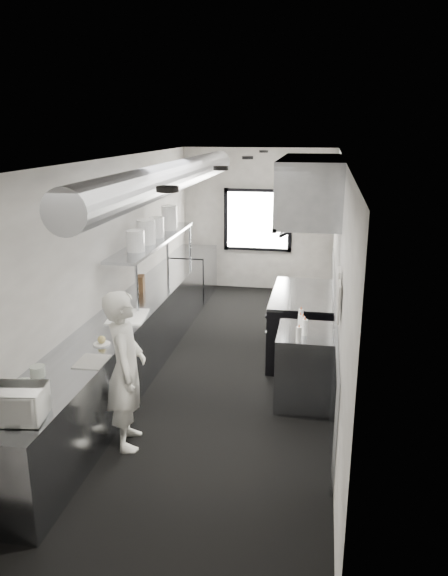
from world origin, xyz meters
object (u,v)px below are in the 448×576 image
at_px(range, 301,324).
at_px(plate_stack_c, 157,227).
at_px(exhaust_hood, 311,189).
at_px(cutting_board, 127,317).
at_px(knife_block, 141,283).
at_px(microwave, 14,404).
at_px(far_work_table, 193,274).
at_px(small_plate, 102,344).
at_px(squeeze_bottle_a, 299,334).
at_px(line_cook, 126,370).
at_px(plate_stack_d, 169,218).
at_px(squeeze_bottle_c, 303,323).
at_px(bottle_station, 304,367).
at_px(squeeze_bottle_d, 300,321).
at_px(deli_tub_b, 23,385).
at_px(deli_tub_a, 38,371).
at_px(plate_stack_b, 146,232).
at_px(prep_counter, 126,347).
at_px(plate_stack_a, 136,241).
at_px(squeeze_bottle_b, 305,327).
at_px(pass_shelf, 155,241).
at_px(squeeze_bottle_e, 301,316).

xyz_separation_m(range, plate_stack_c, (-2.23, 0.43, 1.26)).
xyz_separation_m(exhaust_hood, range, (-0.06, 0.00, -1.92)).
relative_size(cutting_board, knife_block, 2.67).
distance_m(range, microwave, 4.42).
height_order(range, far_work_table, range).
distance_m(small_plate, cutting_board, 0.89).
bearing_deg(squeeze_bottle_a, line_cook, -151.82).
height_order(small_plate, plate_stack_d, plate_stack_d).
relative_size(microwave, squeeze_bottle_c, 2.81).
xyz_separation_m(bottle_station, squeeze_bottle_d, (-0.08, 0.10, 0.53)).
bearing_deg(small_plate, deli_tub_b, -103.66).
height_order(deli_tub_a, plate_stack_b, plate_stack_b).
relative_size(far_work_table, plate_stack_c, 3.87).
xyz_separation_m(deli_tub_a, deli_tub_b, (0.02, -0.29, -0.00)).
xyz_separation_m(prep_counter, plate_stack_a, (-0.04, 0.65, 1.26)).
xyz_separation_m(exhaust_hood, deli_tub_a, (-2.42, -3.06, -1.44)).
bearing_deg(plate_stack_a, plate_stack_c, 90.25).
height_order(exhaust_hood, bottle_station, exhaust_hood).
distance_m(prep_counter, cutting_board, 0.48).
relative_size(range, squeeze_bottle_b, 8.44).
bearing_deg(knife_block, squeeze_bottle_b, -39.02).
height_order(plate_stack_d, squeeze_bottle_a, plate_stack_d).
relative_size(plate_stack_c, squeeze_bottle_c, 1.91).
height_order(small_plate, squeeze_bottle_c, squeeze_bottle_c).
relative_size(deli_tub_a, plate_stack_b, 0.42).
bearing_deg(exhaust_hood, pass_shelf, 172.53).
height_order(prep_counter, squeeze_bottle_c, squeeze_bottle_c).
height_order(prep_counter, plate_stack_c, plate_stack_c).
xyz_separation_m(pass_shelf, cutting_board, (0.13, -1.62, -0.63)).
bearing_deg(exhaust_hood, line_cook, -122.73).
relative_size(microwave, knife_block, 2.05).
bearing_deg(small_plate, plate_stack_c, 93.48).
bearing_deg(plate_stack_b, small_plate, -85.56).
bearing_deg(exhaust_hood, deli_tub_b, -125.67).
bearing_deg(line_cook, bottle_station, -70.37).
relative_size(squeeze_bottle_b, squeeze_bottle_e, 1.06).
distance_m(exhaust_hood, knife_block, 2.74).
bearing_deg(knife_block, exhaust_hood, -5.37).
xyz_separation_m(exhaust_hood, far_work_table, (-2.25, 2.50, -1.94)).
xyz_separation_m(range, squeeze_bottle_d, (0.04, -1.30, 0.51)).
relative_size(bottle_station, far_work_table, 0.75).
bearing_deg(range, knife_block, -175.38).
height_order(cutting_board, squeeze_bottle_c, squeeze_bottle_c).
height_order(cutting_board, squeeze_bottle_b, squeeze_bottle_b).
height_order(prep_counter, microwave, microwave).
height_order(plate_stack_c, squeeze_bottle_d, plate_stack_c).
distance_m(line_cook, small_plate, 0.61).
xyz_separation_m(exhaust_hood, squeeze_bottle_c, (0.01, -1.36, -1.41)).
distance_m(pass_shelf, squeeze_bottle_e, 2.74).
bearing_deg(deli_tub_a, bottle_station, 33.86).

